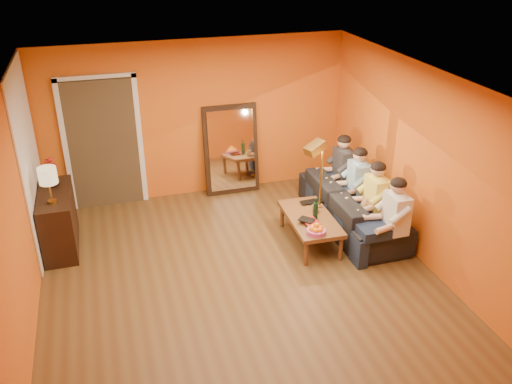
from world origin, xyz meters
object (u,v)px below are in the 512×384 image
object	(u,v)px
person_mid_right	(359,185)
wine_bottle	(316,208)
laptop	(313,203)
mirror_frame	(231,150)
floor_lamp	(320,189)
sofa	(352,206)
table_lamp	(49,186)
person_mid_left	(376,201)
tumbler	(315,209)
vase	(53,179)
coffee_table	(310,230)
person_far_right	(343,171)
sideboard	(59,220)
person_far_left	(395,219)
dog	(374,222)

from	to	relation	value
person_mid_right	wine_bottle	distance (m)	0.98
person_mid_right	laptop	bearing A→B (deg)	-177.17
mirror_frame	floor_lamp	distance (m)	1.98
sofa	floor_lamp	size ratio (longest dim) A/B	1.56
table_lamp	person_mid_left	world-z (taller)	table_lamp
person_mid_right	tumbler	world-z (taller)	person_mid_right
floor_lamp	tumbler	xyz separation A→B (m)	(-0.11, -0.10, -0.25)
laptop	vase	xyz separation A→B (m)	(-3.62, 0.81, 0.52)
sofa	coffee_table	world-z (taller)	sofa
table_lamp	wine_bottle	size ratio (longest dim) A/B	1.65
table_lamp	person_mid_right	bearing A→B (deg)	-2.99
table_lamp	person_far_right	distance (m)	4.41
coffee_table	laptop	xyz separation A→B (m)	(0.18, 0.35, 0.22)
table_lamp	person_far_right	world-z (taller)	table_lamp
tumbler	vase	distance (m)	3.74
sideboard	wine_bottle	world-z (taller)	sideboard
tumbler	person_mid_right	bearing A→B (deg)	18.29
mirror_frame	person_far_left	distance (m)	3.14
table_lamp	person_far_left	xyz separation A→B (m)	(4.37, -1.33, -0.49)
person_mid_left	laptop	bearing A→B (deg)	145.55
mirror_frame	vase	world-z (taller)	mirror_frame
coffee_table	floor_lamp	world-z (taller)	floor_lamp
table_lamp	dog	size ratio (longest dim) A/B	0.72
tumbler	laptop	bearing A→B (deg)	75.38
mirror_frame	sideboard	distance (m)	3.01
person_far_left	person_far_right	size ratio (longest dim) A/B	1.00
dog	vase	world-z (taller)	vase
table_lamp	wine_bottle	world-z (taller)	table_lamp
mirror_frame	wine_bottle	bearing A→B (deg)	-71.05
sofa	person_mid_left	xyz separation A→B (m)	(0.13, -0.45, 0.28)
floor_lamp	tumbler	distance (m)	0.29
table_lamp	wine_bottle	xyz separation A→B (m)	(3.49, -0.66, -0.53)
table_lamp	floor_lamp	xyz separation A→B (m)	(3.67, -0.39, -0.39)
mirror_frame	person_far_right	distance (m)	1.91
floor_lamp	person_far_left	bearing A→B (deg)	-73.51
floor_lamp	person_mid_right	size ratio (longest dim) A/B	1.18
wine_bottle	vase	distance (m)	3.72
mirror_frame	person_mid_left	bearing A→B (deg)	-53.79
tumbler	wine_bottle	bearing A→B (deg)	-112.38
person_far_right	wine_bottle	bearing A→B (deg)	-131.65
mirror_frame	sofa	size ratio (longest dim) A/B	0.68
table_lamp	dog	bearing A→B (deg)	-12.05
laptop	wine_bottle	bearing A→B (deg)	-109.95
coffee_table	wine_bottle	size ratio (longest dim) A/B	3.94
floor_lamp	tumbler	world-z (taller)	floor_lamp
person_mid_left	vase	world-z (taller)	person_mid_left
table_lamp	vase	world-z (taller)	table_lamp
person_far_right	vase	world-z (taller)	person_far_right
table_lamp	laptop	distance (m)	3.69
person_far_right	tumbler	xyz separation A→B (m)	(-0.81, -0.82, -0.14)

